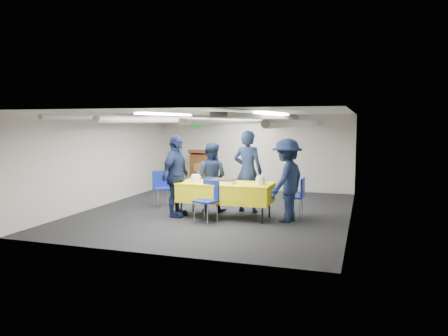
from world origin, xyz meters
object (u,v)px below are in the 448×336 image
(sailor_b, at_px, (211,177))
(podium, at_px, (201,170))
(chair_right, at_px, (298,193))
(sailor_a, at_px, (248,171))
(chair_near, at_px, (208,197))
(serving_table, at_px, (226,192))
(sailor_d, at_px, (287,180))
(chair_left, at_px, (162,185))
(sailor_c, at_px, (176,176))
(sheet_cake, at_px, (224,181))

(sailor_b, bearing_deg, podium, -61.56)
(chair_right, xyz_separation_m, sailor_a, (-1.19, 0.21, 0.42))
(podium, xyz_separation_m, chair_near, (1.76, -4.13, -0.08))
(serving_table, relative_size, sailor_d, 1.17)
(sailor_b, height_order, sailor_d, sailor_d)
(podium, xyz_separation_m, sailor_d, (3.32, -3.58, 0.26))
(chair_right, bearing_deg, podium, 138.33)
(chair_near, distance_m, chair_left, 2.15)
(sailor_b, relative_size, sailor_c, 0.89)
(podium, height_order, sailor_b, sailor_b)
(podium, bearing_deg, sailor_a, -51.65)
(sheet_cake, bearing_deg, sailor_c, -169.96)
(sailor_b, bearing_deg, serving_table, 137.79)
(podium, relative_size, sailor_b, 0.78)
(sailor_a, bearing_deg, chair_near, 73.99)
(sailor_b, bearing_deg, chair_left, -6.46)
(serving_table, bearing_deg, chair_left, 157.86)
(chair_right, relative_size, sailor_d, 0.50)
(sheet_cake, xyz_separation_m, sailor_d, (1.36, 0.10, 0.06))
(sailor_a, height_order, sailor_b, sailor_a)
(sailor_a, height_order, sailor_d, sailor_a)
(chair_near, xyz_separation_m, chair_right, (1.72, 1.03, 0.00))
(chair_right, distance_m, chair_left, 3.44)
(chair_right, relative_size, sailor_a, 0.46)
(sailor_a, distance_m, sailor_c, 1.69)
(sheet_cake, xyz_separation_m, chair_left, (-1.91, 0.85, -0.28))
(sailor_b, bearing_deg, sailor_a, -164.56)
(chair_near, relative_size, sailor_c, 0.48)
(sheet_cake, relative_size, sailor_b, 0.32)
(chair_left, bearing_deg, chair_right, -4.43)
(chair_near, xyz_separation_m, sailor_d, (1.56, 0.55, 0.34))
(chair_near, bearing_deg, sailor_d, 19.50)
(sheet_cake, bearing_deg, chair_left, 156.12)
(serving_table, distance_m, chair_near, 0.56)
(sailor_a, bearing_deg, chair_right, 177.05)
(sailor_c, bearing_deg, sailor_d, -80.14)
(serving_table, height_order, podium, podium)
(podium, bearing_deg, sailor_c, -76.84)
(chair_right, bearing_deg, sailor_d, -108.56)
(sailor_d, bearing_deg, serving_table, -71.73)
(serving_table, relative_size, sailor_c, 1.13)
(sheet_cake, distance_m, chair_left, 2.11)
(chair_right, height_order, sailor_d, sailor_d)
(serving_table, relative_size, sailor_b, 1.27)
(sailor_d, bearing_deg, chair_near, -54.01)
(sheet_cake, bearing_deg, sailor_b, 130.18)
(chair_right, distance_m, sailor_d, 0.61)
(sailor_a, bearing_deg, sheet_cake, 74.06)
(sailor_d, bearing_deg, sailor_a, -107.21)
(sheet_cake, height_order, sailor_a, sailor_a)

